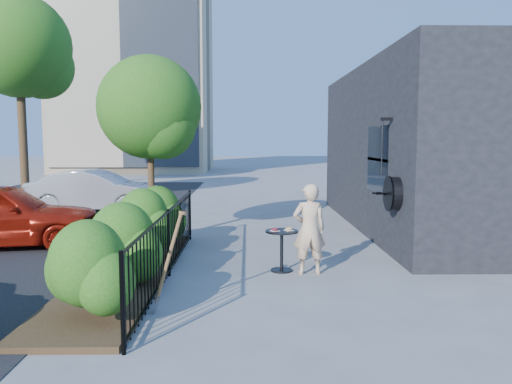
{
  "coord_description": "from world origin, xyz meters",
  "views": [
    {
      "loc": [
        -0.21,
        -7.98,
        2.21
      ],
      "look_at": [
        -0.05,
        1.67,
        1.2
      ],
      "focal_mm": 35.0,
      "sensor_mm": 36.0,
      "label": 1
    }
  ],
  "objects_px": {
    "cafe_table": "(282,243)",
    "shovel": "(166,267)",
    "street_tree_far": "(20,53)",
    "car_silver": "(96,191)",
    "woman": "(309,229)",
    "patio_tree": "(152,114)"
  },
  "relations": [
    {
      "from": "cafe_table",
      "to": "shovel",
      "type": "distance_m",
      "value": 2.58
    },
    {
      "from": "street_tree_far",
      "to": "car_silver",
      "type": "distance_m",
      "value": 9.93
    },
    {
      "from": "cafe_table",
      "to": "woman",
      "type": "distance_m",
      "value": 0.55
    },
    {
      "from": "street_tree_far",
      "to": "woman",
      "type": "bearing_deg",
      "value": -52.24
    },
    {
      "from": "patio_tree",
      "to": "street_tree_far",
      "type": "bearing_deg",
      "value": 124.51
    },
    {
      "from": "street_tree_far",
      "to": "patio_tree",
      "type": "bearing_deg",
      "value": -55.49
    },
    {
      "from": "woman",
      "to": "street_tree_far",
      "type": "bearing_deg",
      "value": -56.81
    },
    {
      "from": "patio_tree",
      "to": "woman",
      "type": "relative_size",
      "value": 2.62
    },
    {
      "from": "woman",
      "to": "shovel",
      "type": "bearing_deg",
      "value": 37.33
    },
    {
      "from": "woman",
      "to": "cafe_table",
      "type": "bearing_deg",
      "value": -25.8
    },
    {
      "from": "woman",
      "to": "shovel",
      "type": "height_order",
      "value": "woman"
    },
    {
      "from": "patio_tree",
      "to": "car_silver",
      "type": "distance_m",
      "value": 5.61
    },
    {
      "from": "patio_tree",
      "to": "street_tree_far",
      "type": "xyz_separation_m",
      "value": [
        -7.7,
        11.2,
        3.15
      ]
    },
    {
      "from": "patio_tree",
      "to": "woman",
      "type": "distance_m",
      "value": 4.51
    },
    {
      "from": "cafe_table",
      "to": "woman",
      "type": "relative_size",
      "value": 0.49
    },
    {
      "from": "shovel",
      "to": "patio_tree",
      "type": "bearing_deg",
      "value": 102.29
    },
    {
      "from": "woman",
      "to": "car_silver",
      "type": "bearing_deg",
      "value": -56.23
    },
    {
      "from": "patio_tree",
      "to": "car_silver",
      "type": "xyz_separation_m",
      "value": [
        -2.62,
        4.49,
        -2.12
      ]
    },
    {
      "from": "patio_tree",
      "to": "street_tree_far",
      "type": "height_order",
      "value": "street_tree_far"
    },
    {
      "from": "cafe_table",
      "to": "car_silver",
      "type": "distance_m",
      "value": 8.71
    },
    {
      "from": "street_tree_far",
      "to": "cafe_table",
      "type": "distance_m",
      "value": 17.97
    },
    {
      "from": "patio_tree",
      "to": "shovel",
      "type": "distance_m",
      "value": 5.09
    }
  ]
}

